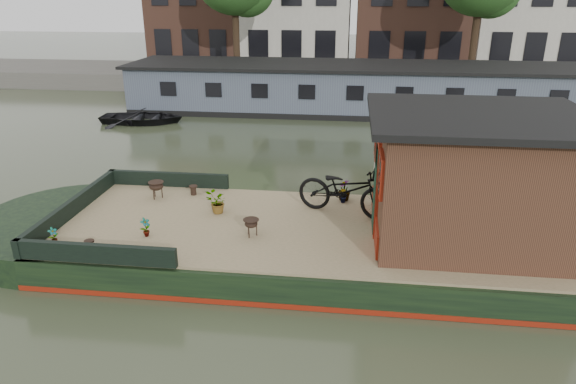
# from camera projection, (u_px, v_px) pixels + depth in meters

# --- Properties ---
(ground) EXTENTS (120.00, 120.00, 0.00)m
(ground) POSITION_uv_depth(u_px,v_px,m) (351.00, 258.00, 10.53)
(ground) COLOR #2B3521
(ground) RESTS_ON ground
(houseboat_hull) EXTENTS (14.01, 4.02, 0.60)m
(houseboat_hull) POSITION_uv_depth(u_px,v_px,m) (287.00, 242.00, 10.58)
(houseboat_hull) COLOR black
(houseboat_hull) RESTS_ON ground
(houseboat_deck) EXTENTS (11.80, 3.80, 0.05)m
(houseboat_deck) POSITION_uv_depth(u_px,v_px,m) (352.00, 230.00, 10.30)
(houseboat_deck) COLOR #98805E
(houseboat_deck) RESTS_ON houseboat_hull
(bow_bulwark) EXTENTS (3.00, 4.00, 0.35)m
(bow_bulwark) POSITION_uv_depth(u_px,v_px,m) (111.00, 209.00, 10.81)
(bow_bulwark) COLOR black
(bow_bulwark) RESTS_ON houseboat_deck
(cabin) EXTENTS (4.00, 3.50, 2.42)m
(cabin) POSITION_uv_depth(u_px,v_px,m) (473.00, 176.00, 9.59)
(cabin) COLOR black
(cabin) RESTS_ON houseboat_deck
(bicycle) EXTENTS (2.24, 1.36, 1.11)m
(bicycle) POSITION_uv_depth(u_px,v_px,m) (345.00, 190.00, 10.79)
(bicycle) COLOR black
(bicycle) RESTS_ON houseboat_deck
(potted_plant_a) EXTENTS (0.22, 0.24, 0.39)m
(potted_plant_a) POSITION_uv_depth(u_px,v_px,m) (146.00, 227.00, 9.92)
(potted_plant_a) COLOR #905C29
(potted_plant_a) RESTS_ON houseboat_deck
(potted_plant_b) EXTENTS (0.21, 0.22, 0.31)m
(potted_plant_b) POSITION_uv_depth(u_px,v_px,m) (343.00, 196.00, 11.55)
(potted_plant_b) COLOR maroon
(potted_plant_b) RESTS_ON houseboat_deck
(potted_plant_c) EXTENTS (0.58, 0.58, 0.49)m
(potted_plant_c) POSITION_uv_depth(u_px,v_px,m) (217.00, 203.00, 10.94)
(potted_plant_c) COLOR #A3392F
(potted_plant_c) RESTS_ON houseboat_deck
(potted_plant_d) EXTENTS (0.31, 0.31, 0.49)m
(potted_plant_d) POSITION_uv_depth(u_px,v_px,m) (344.00, 190.00, 11.64)
(potted_plant_d) COLOR #9A5A2A
(potted_plant_d) RESTS_ON houseboat_deck
(potted_plant_e) EXTENTS (0.20, 0.21, 0.34)m
(potted_plant_e) POSITION_uv_depth(u_px,v_px,m) (53.00, 236.00, 9.63)
(potted_plant_e) COLOR maroon
(potted_plant_e) RESTS_ON houseboat_deck
(brazier_front) EXTENTS (0.41, 0.41, 0.35)m
(brazier_front) POSITION_uv_depth(u_px,v_px,m) (251.00, 228.00, 9.94)
(brazier_front) COLOR black
(brazier_front) RESTS_ON houseboat_deck
(brazier_rear) EXTENTS (0.48, 0.48, 0.40)m
(brazier_rear) POSITION_uv_depth(u_px,v_px,m) (157.00, 190.00, 11.77)
(brazier_rear) COLOR black
(brazier_rear) RESTS_ON houseboat_deck
(bollard_port) EXTENTS (0.20, 0.20, 0.22)m
(bollard_port) POSITION_uv_depth(u_px,v_px,m) (193.00, 190.00, 12.00)
(bollard_port) COLOR black
(bollard_port) RESTS_ON houseboat_deck
(bollard_stbd) EXTENTS (0.18, 0.18, 0.21)m
(bollard_stbd) POSITION_uv_depth(u_px,v_px,m) (90.00, 245.00, 9.40)
(bollard_stbd) COLOR black
(bollard_stbd) RESTS_ON houseboat_deck
(dinghy) EXTENTS (3.56, 2.66, 0.70)m
(dinghy) POSITION_uv_depth(u_px,v_px,m) (142.00, 114.00, 21.28)
(dinghy) COLOR black
(dinghy) RESTS_ON ground
(far_houseboat) EXTENTS (20.40, 4.40, 2.11)m
(far_houseboat) POSITION_uv_depth(u_px,v_px,m) (355.00, 90.00, 23.12)
(far_houseboat) COLOR #46515D
(far_houseboat) RESTS_ON ground
(quay) EXTENTS (60.00, 6.00, 0.90)m
(quay) POSITION_uv_depth(u_px,v_px,m) (355.00, 79.00, 29.31)
(quay) COLOR #47443F
(quay) RESTS_ON ground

